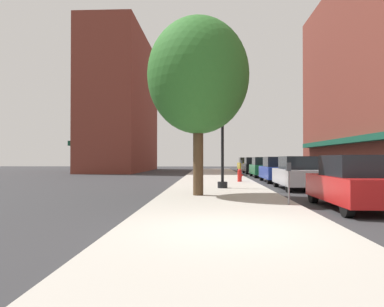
{
  "coord_description": "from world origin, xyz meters",
  "views": [
    {
      "loc": [
        -0.42,
        -7.57,
        1.56
      ],
      "look_at": [
        -1.52,
        15.93,
        1.87
      ],
      "focal_mm": 34.65,
      "sensor_mm": 36.0,
      "label": 1
    }
  ],
  "objects_px": {
    "parking_meter_far": "(289,178)",
    "car_blue": "(277,170)",
    "car_green": "(263,167)",
    "car_silver": "(298,173)",
    "car_black": "(253,166)",
    "fire_hydrant": "(240,175)",
    "parking_meter_near": "(242,166)",
    "car_red": "(354,183)",
    "lamppost": "(222,125)",
    "tree_near": "(198,76)",
    "car_yellow": "(246,165)"
  },
  "relations": [
    {
      "from": "car_red",
      "to": "car_yellow",
      "type": "bearing_deg",
      "value": 88.34
    },
    {
      "from": "car_black",
      "to": "car_yellow",
      "type": "bearing_deg",
      "value": 90.27
    },
    {
      "from": "tree_near",
      "to": "car_yellow",
      "type": "relative_size",
      "value": 1.63
    },
    {
      "from": "parking_meter_near",
      "to": "car_blue",
      "type": "distance_m",
      "value": 4.58
    },
    {
      "from": "car_green",
      "to": "tree_near",
      "type": "bearing_deg",
      "value": -106.41
    },
    {
      "from": "car_red",
      "to": "car_yellow",
      "type": "xyz_separation_m",
      "value": [
        0.0,
        33.23,
        0.0
      ]
    },
    {
      "from": "lamppost",
      "to": "car_black",
      "type": "bearing_deg",
      "value": 79.06
    },
    {
      "from": "lamppost",
      "to": "tree_near",
      "type": "relative_size",
      "value": 0.84
    },
    {
      "from": "fire_hydrant",
      "to": "car_green",
      "type": "height_order",
      "value": "car_green"
    },
    {
      "from": "lamppost",
      "to": "car_black",
      "type": "xyz_separation_m",
      "value": [
        3.78,
        19.54,
        -2.39
      ]
    },
    {
      "from": "parking_meter_far",
      "to": "car_black",
      "type": "distance_m",
      "value": 26.03
    },
    {
      "from": "tree_near",
      "to": "parking_meter_far",
      "type": "bearing_deg",
      "value": -44.23
    },
    {
      "from": "car_silver",
      "to": "car_black",
      "type": "distance_m",
      "value": 18.87
    },
    {
      "from": "parking_meter_far",
      "to": "car_red",
      "type": "distance_m",
      "value": 1.96
    },
    {
      "from": "car_green",
      "to": "car_black",
      "type": "height_order",
      "value": "same"
    },
    {
      "from": "parking_meter_near",
      "to": "car_red",
      "type": "bearing_deg",
      "value": -83.44
    },
    {
      "from": "lamppost",
      "to": "car_silver",
      "type": "distance_m",
      "value": 4.52
    },
    {
      "from": "fire_hydrant",
      "to": "tree_near",
      "type": "distance_m",
      "value": 9.77
    },
    {
      "from": "lamppost",
      "to": "car_red",
      "type": "xyz_separation_m",
      "value": [
        3.78,
        -6.53,
        -2.39
      ]
    },
    {
      "from": "car_silver",
      "to": "car_green",
      "type": "distance_m",
      "value": 12.01
    },
    {
      "from": "car_silver",
      "to": "car_black",
      "type": "height_order",
      "value": "same"
    },
    {
      "from": "tree_near",
      "to": "car_green",
      "type": "relative_size",
      "value": 1.63
    },
    {
      "from": "car_silver",
      "to": "car_blue",
      "type": "relative_size",
      "value": 1.0
    },
    {
      "from": "car_blue",
      "to": "car_green",
      "type": "xyz_separation_m",
      "value": [
        0.0,
        6.4,
        0.0
      ]
    },
    {
      "from": "parking_meter_near",
      "to": "tree_near",
      "type": "bearing_deg",
      "value": -101.71
    },
    {
      "from": "parking_meter_far",
      "to": "car_black",
      "type": "xyz_separation_m",
      "value": [
        1.95,
        25.96,
        -0.14
      ]
    },
    {
      "from": "lamppost",
      "to": "car_blue",
      "type": "bearing_deg",
      "value": 59.0
    },
    {
      "from": "fire_hydrant",
      "to": "tree_near",
      "type": "bearing_deg",
      "value": -105.24
    },
    {
      "from": "fire_hydrant",
      "to": "tree_near",
      "type": "relative_size",
      "value": 0.11
    },
    {
      "from": "tree_near",
      "to": "car_blue",
      "type": "relative_size",
      "value": 1.63
    },
    {
      "from": "parking_meter_near",
      "to": "car_green",
      "type": "height_order",
      "value": "car_green"
    },
    {
      "from": "parking_meter_far",
      "to": "car_red",
      "type": "bearing_deg",
      "value": -3.53
    },
    {
      "from": "car_silver",
      "to": "parking_meter_far",
      "type": "bearing_deg",
      "value": -106.14
    },
    {
      "from": "car_blue",
      "to": "car_black",
      "type": "height_order",
      "value": "same"
    },
    {
      "from": "fire_hydrant",
      "to": "car_blue",
      "type": "xyz_separation_m",
      "value": [
        2.55,
        1.4,
        0.29
      ]
    },
    {
      "from": "parking_meter_far",
      "to": "tree_near",
      "type": "height_order",
      "value": "tree_near"
    },
    {
      "from": "parking_meter_near",
      "to": "parking_meter_far",
      "type": "xyz_separation_m",
      "value": [
        0.0,
        -16.84,
        0.0
      ]
    },
    {
      "from": "car_black",
      "to": "parking_meter_near",
      "type": "bearing_deg",
      "value": -101.8
    },
    {
      "from": "car_green",
      "to": "car_yellow",
      "type": "bearing_deg",
      "value": 90.21
    },
    {
      "from": "parking_meter_far",
      "to": "car_blue",
      "type": "height_order",
      "value": "car_blue"
    },
    {
      "from": "car_black",
      "to": "car_green",
      "type": "bearing_deg",
      "value": -89.73
    },
    {
      "from": "tree_near",
      "to": "car_red",
      "type": "bearing_deg",
      "value": -31.27
    },
    {
      "from": "parking_meter_far",
      "to": "car_green",
      "type": "height_order",
      "value": "car_green"
    },
    {
      "from": "car_red",
      "to": "car_blue",
      "type": "distance_m",
      "value": 12.82
    },
    {
      "from": "parking_meter_near",
      "to": "parking_meter_far",
      "type": "distance_m",
      "value": 16.84
    },
    {
      "from": "car_silver",
      "to": "car_green",
      "type": "bearing_deg",
      "value": 89.24
    },
    {
      "from": "car_silver",
      "to": "car_black",
      "type": "bearing_deg",
      "value": 89.24
    },
    {
      "from": "car_blue",
      "to": "lamppost",
      "type": "bearing_deg",
      "value": -119.33
    },
    {
      "from": "fire_hydrant",
      "to": "car_silver",
      "type": "distance_m",
      "value": 4.94
    },
    {
      "from": "car_yellow",
      "to": "fire_hydrant",
      "type": "bearing_deg",
      "value": -98.2
    }
  ]
}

